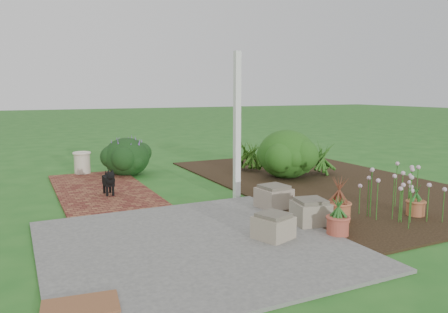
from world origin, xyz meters
name	(u,v)px	position (x,y,z in m)	size (l,w,h in m)	color
ground	(224,201)	(0.00, 0.00, 0.00)	(80.00, 80.00, 0.00)	#24621F
concrete_patio	(194,244)	(-1.25, -1.75, 0.02)	(3.50, 3.50, 0.04)	#5A5A58
brick_path	(101,189)	(-1.70, 1.75, 0.02)	(1.60, 3.50, 0.04)	maroon
garden_bed	(323,182)	(2.50, 0.50, 0.01)	(4.00, 7.00, 0.03)	black
veranda_post	(237,126)	(0.30, 0.10, 1.25)	(0.10, 0.10, 2.50)	white
stone_trough_near	(310,213)	(0.48, -1.74, 0.19)	(0.44, 0.44, 0.30)	slate
stone_trough_mid	(273,227)	(-0.30, -2.03, 0.18)	(0.41, 0.41, 0.27)	gray
stone_trough_far	(274,198)	(0.48, -0.81, 0.19)	(0.46, 0.46, 0.30)	gray
coir_doormat	(80,306)	(-2.71, -2.80, 0.05)	(0.64, 0.41, 0.02)	brown
black_dog	(109,180)	(-1.68, 1.15, 0.30)	(0.16, 0.51, 0.44)	black
cream_ceramic_urn	(82,163)	(-1.79, 3.48, 0.27)	(0.34, 0.34, 0.46)	beige
evergreen_shrub	(287,153)	(2.08, 1.21, 0.55)	(1.22, 1.22, 1.04)	#1C3E11
agapanthus_clump_back	(319,155)	(2.90, 1.16, 0.45)	(0.94, 0.94, 0.84)	#143A13
agapanthus_clump_front	(249,153)	(1.72, 2.21, 0.45)	(0.93, 0.93, 0.83)	#0E3E0E
pink_flower_patch	(401,194)	(1.81, -2.07, 0.39)	(1.11, 1.11, 0.71)	#113D0F
terracotta_pot_bronze	(338,212)	(0.92, -1.80, 0.16)	(0.33, 0.33, 0.27)	#A45A37
terracotta_pot_small_left	(416,208)	(2.14, -2.07, 0.14)	(0.26, 0.26, 0.21)	#AD603A
terracotta_pot_small_right	(338,226)	(0.52, -2.26, 0.15)	(0.28, 0.28, 0.23)	#A74A38
purple_flowering_bush	(127,156)	(-0.90, 3.04, 0.43)	(1.00, 1.00, 0.85)	black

